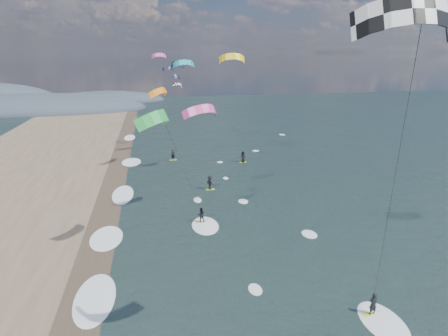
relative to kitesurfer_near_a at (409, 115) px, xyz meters
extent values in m
cube|color=#382D23|center=(-15.49, 13.95, -13.80)|extent=(3.00, 240.00, 0.00)
ellipsoid|color=#3D4756|center=(-43.49, 103.95, -13.80)|extent=(64.00, 24.00, 10.00)
ellipsoid|color=#3D4756|center=(-25.49, 123.95, -13.80)|extent=(40.00, 18.00, 7.00)
cube|color=#C4D926|center=(3.07, 4.83, -13.78)|extent=(1.25, 0.37, 0.05)
imported|color=black|center=(3.07, 4.83, -12.98)|extent=(0.60, 0.43, 1.54)
ellipsoid|color=white|center=(3.37, 4.03, -13.80)|extent=(2.60, 4.20, 0.12)
cylinder|color=black|center=(1.07, 1.83, -4.34)|extent=(0.02, 0.02, 17.85)
cube|color=#C4D926|center=(-5.92, 20.58, -13.78)|extent=(1.19, 0.37, 0.06)
imported|color=black|center=(-5.92, 20.58, -12.99)|extent=(0.74, 0.58, 1.52)
ellipsoid|color=white|center=(-5.62, 19.78, -13.80)|extent=(2.60, 4.20, 0.12)
cylinder|color=black|center=(-7.67, 17.58, -7.28)|extent=(0.02, 0.02, 12.55)
cube|color=#C4D926|center=(-3.58, 29.64, -13.78)|extent=(1.10, 0.35, 0.05)
imported|color=black|center=(-3.58, 29.64, -12.89)|extent=(1.19, 1.28, 1.73)
cube|color=#C4D926|center=(3.28, 40.56, -13.78)|extent=(1.10, 0.35, 0.05)
imported|color=black|center=(3.28, 40.56, -12.91)|extent=(0.98, 0.96, 1.70)
cube|color=#C4D926|center=(-7.22, 43.90, -13.78)|extent=(1.10, 0.35, 0.05)
imported|color=black|center=(-7.22, 43.90, -12.93)|extent=(0.65, 0.48, 1.65)
ellipsoid|color=white|center=(-14.29, 9.95, -13.80)|extent=(2.40, 5.40, 0.11)
ellipsoid|color=white|center=(-14.29, 18.95, -13.80)|extent=(2.40, 5.40, 0.11)
ellipsoid|color=white|center=(-14.29, 29.95, -13.80)|extent=(2.40, 5.40, 0.11)
ellipsoid|color=white|center=(-14.29, 43.95, -13.80)|extent=(2.40, 5.40, 0.11)
ellipsoid|color=white|center=(-14.29, 61.95, -13.80)|extent=(2.40, 5.40, 0.11)
camera|label=1|loc=(-10.17, -13.27, 2.40)|focal=30.00mm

